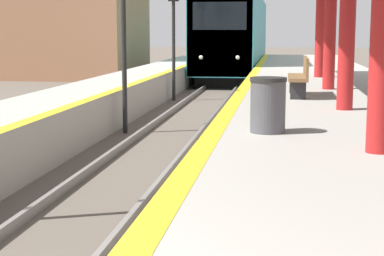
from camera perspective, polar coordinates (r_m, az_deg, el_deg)
The scene contains 6 objects.
train at distance 37.68m, azimuth 3.96°, elevation 8.35°, with size 2.86×20.53×4.68m.
signal_mid at distance 16.00m, azimuth -6.14°, elevation 10.75°, with size 0.36×0.31×4.50m.
signal_far at distance 23.58m, azimuth -1.66°, elevation 10.09°, with size 0.36×0.31×4.50m.
trash_bin at distance 9.77m, azimuth 6.76°, elevation 2.05°, with size 0.56×0.56×0.84m.
bench at distance 15.40m, azimuth 9.63°, elevation 4.65°, with size 0.44×1.95×0.92m.
station_building at distance 37.34m, azimuth -12.14°, elevation 8.49°, with size 9.79×8.34×5.13m.
Camera 1 is at (2.66, -2.66, 2.54)m, focal length 60.00 mm.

